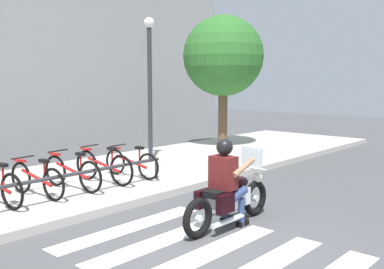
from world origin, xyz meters
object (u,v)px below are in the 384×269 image
object	(u,v)px
bicycle_3	(36,179)
bike_rack	(52,179)
motorcycle	(229,198)
street_lamp	(150,77)
bicycle_6	(131,163)
tree_near_rack	(223,57)
bicycle_4	(72,172)
bicycle_5	(103,166)
rider	(226,177)

from	to	relation	value
bicycle_3	bike_rack	xyz separation A→B (m)	(0.00, -0.55, 0.08)
motorcycle	street_lamp	distance (m)	5.52
bicycle_6	tree_near_rack	bearing A→B (deg)	15.93
street_lamp	bicycle_4	bearing A→B (deg)	-160.62
bike_rack	tree_near_rack	distance (m)	8.26
bicycle_6	tree_near_rack	xyz separation A→B (m)	(5.29, 1.51, 2.63)
street_lamp	motorcycle	bearing A→B (deg)	-118.82
motorcycle	street_lamp	world-z (taller)	street_lamp
bicycle_4	street_lamp	bearing A→B (deg)	19.38
bike_rack	bicycle_3	bearing A→B (deg)	90.05
bicycle_6	bicycle_5	bearing A→B (deg)	-179.91
bicycle_3	bicycle_4	distance (m)	0.77
motorcycle	street_lamp	size ratio (longest dim) A/B	0.53
motorcycle	bicycle_3	xyz separation A→B (m)	(-1.44, 3.41, 0.04)
bicycle_5	street_lamp	world-z (taller)	street_lamp
bicycle_4	bike_rack	size ratio (longest dim) A/B	0.33
street_lamp	bike_rack	bearing A→B (deg)	-157.01
bicycle_4	bike_rack	world-z (taller)	bicycle_4
bicycle_4	bicycle_5	xyz separation A→B (m)	(0.77, -0.00, 0.01)
motorcycle	bike_rack	bearing A→B (deg)	116.77
bicycle_3	street_lamp	bearing A→B (deg)	15.80
motorcycle	rider	size ratio (longest dim) A/B	1.48
bicycle_4	tree_near_rack	xyz separation A→B (m)	(6.82, 1.51, 2.60)
rider	tree_near_rack	bearing A→B (deg)	38.26
bicycle_4	bike_rack	distance (m)	0.95
bicycle_4	tree_near_rack	bearing A→B (deg)	12.48
bicycle_3	motorcycle	bearing A→B (deg)	-67.10
tree_near_rack	bicycle_4	bearing A→B (deg)	-167.52
bicycle_6	tree_near_rack	distance (m)	6.10
bicycle_6	bicycle_4	bearing A→B (deg)	-179.97
street_lamp	bicycle_5	bearing A→B (deg)	-155.08
rider	bicycle_6	bearing A→B (deg)	74.58
rider	bicycle_3	world-z (taller)	rider
bicycle_3	bike_rack	bearing A→B (deg)	-89.95
bike_rack	street_lamp	size ratio (longest dim) A/B	1.31
motorcycle	bicycle_5	size ratio (longest dim) A/B	1.24
rider	bicycle_6	xyz separation A→B (m)	(0.94, 3.40, -0.33)
bike_rack	rider	bearing A→B (deg)	-64.48
bicycle_3	bicycle_5	size ratio (longest dim) A/B	0.94
bicycle_3	street_lamp	xyz separation A→B (m)	(3.93, 1.11, 1.93)
bike_rack	street_lamp	distance (m)	4.65
tree_near_rack	bicycle_5	bearing A→B (deg)	-165.99
bicycle_5	street_lamp	xyz separation A→B (m)	(2.39, 1.11, 1.91)
bicycle_4	bicycle_3	bearing A→B (deg)	179.97
bicycle_6	rider	bearing A→B (deg)	-105.42
bicycle_4	rider	bearing A→B (deg)	-80.10
motorcycle	street_lamp	bearing A→B (deg)	61.18
bicycle_5	bike_rack	bearing A→B (deg)	-160.13
bicycle_4	street_lamp	distance (m)	3.86
bicycle_3	bike_rack	distance (m)	0.56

